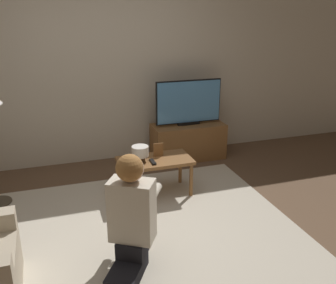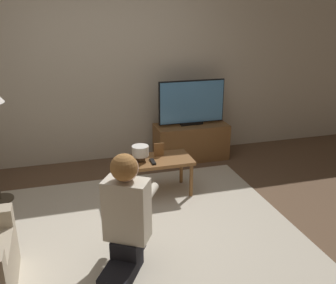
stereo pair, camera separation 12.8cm
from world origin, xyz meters
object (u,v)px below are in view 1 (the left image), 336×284
object	(u,v)px
person_kneeling	(131,213)
table_lamp	(140,152)
tv	(189,102)
coffee_table	(155,164)

from	to	relation	value
person_kneeling	table_lamp	xyz separation A→B (m)	(0.36, 1.15, 0.03)
tv	table_lamp	world-z (taller)	tv
coffee_table	table_lamp	distance (m)	0.23
table_lamp	person_kneeling	bearing A→B (deg)	-107.23
tv	table_lamp	size ratio (longest dim) A/B	5.04
coffee_table	table_lamp	size ratio (longest dim) A/B	4.45
tv	coffee_table	size ratio (longest dim) A/B	1.13
coffee_table	person_kneeling	distance (m)	1.27
tv	person_kneeling	world-z (taller)	tv
tv	person_kneeling	size ratio (longest dim) A/B	0.94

